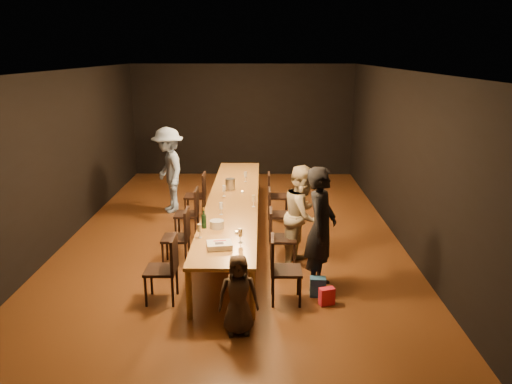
{
  "coord_description": "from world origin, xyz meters",
  "views": [
    {
      "loc": [
        0.51,
        -8.6,
        3.3
      ],
      "look_at": [
        0.42,
        -0.43,
        1.0
      ],
      "focal_mm": 35.0,
      "sensor_mm": 36.0,
      "label": 1
    }
  ],
  "objects_px": {
    "chair_left_1": "(176,237)",
    "birthday_cake": "(220,245)",
    "table": "(233,201)",
    "champagne_bottle": "(204,218)",
    "chair_right_1": "(283,238)",
    "man_blue": "(169,170)",
    "chair_left_0": "(161,269)",
    "chair_left_3": "(195,195)",
    "ice_bucket": "(230,184)",
    "plate_stack": "(217,224)",
    "chair_left_2": "(187,214)",
    "chair_right_3": "(278,196)",
    "chair_right_0": "(286,270)",
    "chair_right_2": "(280,214)",
    "child": "(238,294)",
    "woman_tan": "(303,215)",
    "woman_birthday": "(321,229)"
  },
  "relations": [
    {
      "from": "chair_left_3",
      "to": "ice_bucket",
      "type": "relative_size",
      "value": 4.48
    },
    {
      "from": "chair_left_3",
      "to": "champagne_bottle",
      "type": "relative_size",
      "value": 2.92
    },
    {
      "from": "chair_right_0",
      "to": "chair_left_2",
      "type": "height_order",
      "value": "same"
    },
    {
      "from": "chair_right_2",
      "to": "chair_left_2",
      "type": "relative_size",
      "value": 1.0
    },
    {
      "from": "chair_left_2",
      "to": "ice_bucket",
      "type": "xyz_separation_m",
      "value": [
        0.76,
        0.66,
        0.39
      ]
    },
    {
      "from": "chair_left_0",
      "to": "champagne_bottle",
      "type": "relative_size",
      "value": 2.92
    },
    {
      "from": "woman_tan",
      "to": "child",
      "type": "relative_size",
      "value": 1.61
    },
    {
      "from": "chair_left_1",
      "to": "birthday_cake",
      "type": "bearing_deg",
      "value": -144.8
    },
    {
      "from": "chair_left_3",
      "to": "ice_bucket",
      "type": "xyz_separation_m",
      "value": [
        0.76,
        -0.54,
        0.39
      ]
    },
    {
      "from": "chair_right_0",
      "to": "chair_left_2",
      "type": "bearing_deg",
      "value": -144.69
    },
    {
      "from": "plate_stack",
      "to": "champagne_bottle",
      "type": "relative_size",
      "value": 0.67
    },
    {
      "from": "chair_left_3",
      "to": "champagne_bottle",
      "type": "bearing_deg",
      "value": -169.67
    },
    {
      "from": "chair_left_0",
      "to": "man_blue",
      "type": "relative_size",
      "value": 0.51
    },
    {
      "from": "chair_right_3",
      "to": "woman_tan",
      "type": "relative_size",
      "value": 0.58
    },
    {
      "from": "child",
      "to": "chair_left_3",
      "type": "bearing_deg",
      "value": 97.41
    },
    {
      "from": "woman_birthday",
      "to": "birthday_cake",
      "type": "height_order",
      "value": "woman_birthday"
    },
    {
      "from": "chair_left_1",
      "to": "child",
      "type": "relative_size",
      "value": 0.93
    },
    {
      "from": "chair_left_0",
      "to": "ice_bucket",
      "type": "relative_size",
      "value": 4.48
    },
    {
      "from": "chair_left_0",
      "to": "chair_left_3",
      "type": "relative_size",
      "value": 1.0
    },
    {
      "from": "birthday_cake",
      "to": "plate_stack",
      "type": "xyz_separation_m",
      "value": [
        -0.1,
        0.78,
        0.02
      ]
    },
    {
      "from": "chair_right_1",
      "to": "woman_birthday",
      "type": "bearing_deg",
      "value": 33.55
    },
    {
      "from": "table",
      "to": "chair_right_2",
      "type": "bearing_deg",
      "value": 0.0
    },
    {
      "from": "chair_right_3",
      "to": "chair_left_0",
      "type": "xyz_separation_m",
      "value": [
        -1.7,
        -3.6,
        0.0
      ]
    },
    {
      "from": "man_blue",
      "to": "child",
      "type": "relative_size",
      "value": 1.8
    },
    {
      "from": "table",
      "to": "chair_right_2",
      "type": "xyz_separation_m",
      "value": [
        0.85,
        0.0,
        -0.24
      ]
    },
    {
      "from": "man_blue",
      "to": "table",
      "type": "bearing_deg",
      "value": 18.51
    },
    {
      "from": "chair_left_0",
      "to": "birthday_cake",
      "type": "xyz_separation_m",
      "value": [
        0.8,
        0.07,
        0.32
      ]
    },
    {
      "from": "chair_left_2",
      "to": "woman_tan",
      "type": "relative_size",
      "value": 0.58
    },
    {
      "from": "chair_right_3",
      "to": "plate_stack",
      "type": "height_order",
      "value": "chair_right_3"
    },
    {
      "from": "chair_right_1",
      "to": "woman_tan",
      "type": "relative_size",
      "value": 0.58
    },
    {
      "from": "chair_right_3",
      "to": "chair_left_3",
      "type": "height_order",
      "value": "same"
    },
    {
      "from": "table",
      "to": "chair_right_3",
      "type": "bearing_deg",
      "value": 54.69
    },
    {
      "from": "chair_right_2",
      "to": "child",
      "type": "bearing_deg",
      "value": -10.87
    },
    {
      "from": "chair_left_0",
      "to": "plate_stack",
      "type": "distance_m",
      "value": 1.15
    },
    {
      "from": "table",
      "to": "champagne_bottle",
      "type": "distance_m",
      "value": 1.6
    },
    {
      "from": "chair_right_1",
      "to": "man_blue",
      "type": "xyz_separation_m",
      "value": [
        -2.29,
        2.78,
        0.44
      ]
    },
    {
      "from": "woman_tan",
      "to": "ice_bucket",
      "type": "distance_m",
      "value": 2.16
    },
    {
      "from": "man_blue",
      "to": "ice_bucket",
      "type": "distance_m",
      "value": 1.64
    },
    {
      "from": "child",
      "to": "champagne_bottle",
      "type": "distance_m",
      "value": 1.79
    },
    {
      "from": "chair_right_0",
      "to": "champagne_bottle",
      "type": "distance_m",
      "value": 1.54
    },
    {
      "from": "chair_right_1",
      "to": "chair_right_2",
      "type": "relative_size",
      "value": 1.0
    },
    {
      "from": "woman_birthday",
      "to": "child",
      "type": "bearing_deg",
      "value": 157.39
    },
    {
      "from": "chair_left_2",
      "to": "ice_bucket",
      "type": "bearing_deg",
      "value": -49.21
    },
    {
      "from": "chair_right_2",
      "to": "chair_left_1",
      "type": "distance_m",
      "value": 2.08
    },
    {
      "from": "chair_right_0",
      "to": "plate_stack",
      "type": "distance_m",
      "value": 1.36
    },
    {
      "from": "chair_left_0",
      "to": "plate_stack",
      "type": "height_order",
      "value": "chair_left_0"
    },
    {
      "from": "chair_right_0",
      "to": "champagne_bottle",
      "type": "height_order",
      "value": "champagne_bottle"
    },
    {
      "from": "child",
      "to": "chair_left_0",
      "type": "bearing_deg",
      "value": 137.47
    },
    {
      "from": "chair_right_0",
      "to": "chair_left_1",
      "type": "distance_m",
      "value": 2.08
    },
    {
      "from": "chair_right_3",
      "to": "chair_right_0",
      "type": "bearing_deg",
      "value": -0.0
    }
  ]
}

